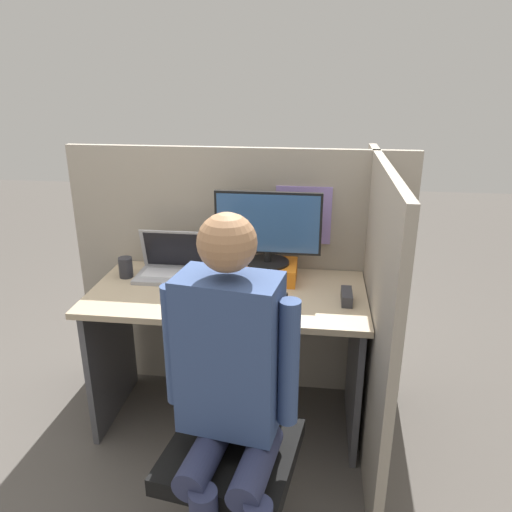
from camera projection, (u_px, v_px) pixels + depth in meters
The scene contains 13 objects.
ground_plane at pixel (219, 463), 2.39m from camera, with size 12.00×12.00×0.00m, color #514C47.
cubicle_panel_back at pixel (240, 273), 2.79m from camera, with size 1.84×0.05×1.40m.
cubicle_panel_right at pixel (373, 316), 2.31m from camera, with size 0.04×1.30×1.40m.
desk at pixel (229, 326), 2.50m from camera, with size 1.34×0.66×0.76m.
paper_box at pixel (267, 271), 2.56m from camera, with size 0.30×0.23×0.09m.
monitor at pixel (268, 228), 2.48m from camera, with size 0.53×0.22×0.37m.
laptop at pixel (172, 268), 2.59m from camera, with size 0.35×0.23×0.24m.
mouse at pixel (204, 299), 2.30m from camera, with size 0.06×0.05×0.04m.
stapler at pixel (347, 297), 2.31m from camera, with size 0.05×0.14×0.05m.
carrot_toy at pixel (249, 311), 2.18m from camera, with size 0.05×0.16×0.05m.
office_chair at pixel (232, 420), 1.90m from camera, with size 0.54×0.60×1.00m.
person at pixel (230, 384), 1.66m from camera, with size 0.47×0.47×1.37m.
pen_cup at pixel (126, 267), 2.58m from camera, with size 0.07×0.07×0.11m.
Camera 1 is at (0.41, -1.85, 1.77)m, focal length 35.00 mm.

